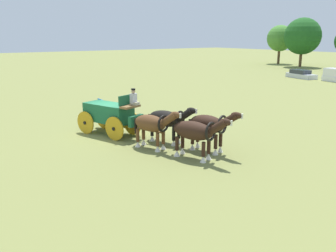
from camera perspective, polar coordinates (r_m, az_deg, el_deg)
The scene contains 10 objects.
ground_plane at distance 21.61m, azimuth -9.36°, elevation -1.27°, with size 220.00×220.00×0.00m, color olive.
show_wagon at distance 21.22m, azimuth -9.22°, elevation 1.92°, with size 5.92×2.70×2.85m.
draft_horse_rear_near at distance 19.31m, azimuth -0.08°, elevation 1.00°, with size 3.06×1.51×2.14m.
draft_horse_rear_off at distance 18.31m, azimuth -2.49°, elevation 0.22°, with size 2.87×1.44×2.14m.
draft_horse_lead_near at distance 17.93m, azimuth 6.61°, elevation 0.07°, with size 2.90×1.48×2.22m.
draft_horse_lead_off at distance 16.86m, azimuth 4.42°, elevation -0.96°, with size 3.08×1.53×2.17m.
parked_vehicle_a at distance 52.75m, azimuth 20.44°, elevation 7.71°, with size 4.56×2.57×1.12m.
tree_a at distance 77.70m, azimuth 17.45°, elevation 13.20°, with size 5.22×5.22×7.72m.
tree_b at distance 71.35m, azimuth 20.68°, elevation 13.26°, with size 6.61×6.61×8.84m.
sponsor_banner at distance 26.21m, azimuth -9.79°, elevation 2.69°, with size 3.20×0.06×1.10m, color #1959B2.
Camera 1 is at (18.82, -8.95, 5.74)m, focal length 38.18 mm.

